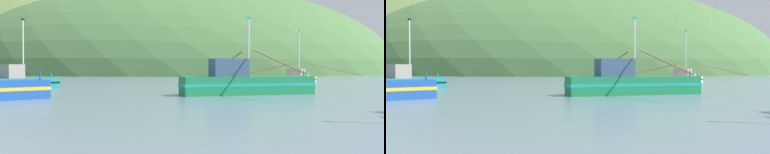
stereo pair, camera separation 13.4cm
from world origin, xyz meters
TOP-DOWN VIEW (x-y plane):
  - hill_far_right at (-15.85, 153.89)m, footprint 168.03×134.43m
  - fishing_boat_white at (17.40, 47.37)m, footprint 14.36×9.59m
  - fishing_boat_teal at (-12.83, 30.32)m, footprint 6.43×8.01m
  - fishing_boat_green at (9.57, 24.72)m, footprint 11.11×15.92m

SIDE VIEW (x-z plane):
  - hill_far_right at x=-15.85m, z-range -33.06..33.06m
  - fishing_boat_white at x=17.40m, z-range -2.95..4.28m
  - fishing_boat_teal at x=-12.83m, z-range -2.80..4.35m
  - fishing_boat_green at x=9.57m, z-range -2.17..4.12m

